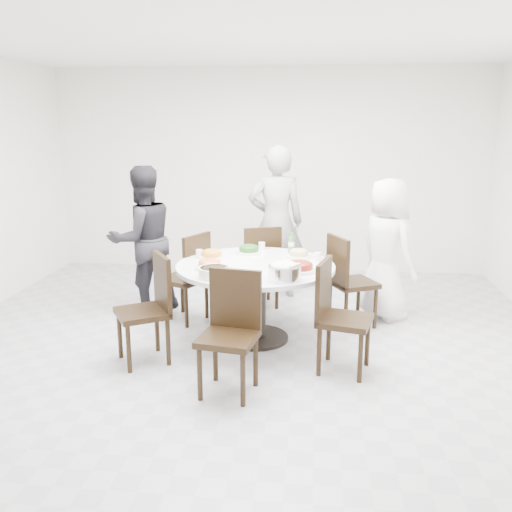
# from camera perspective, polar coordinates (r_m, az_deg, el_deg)

# --- Properties ---
(floor) EXTENTS (6.00, 6.00, 0.01)m
(floor) POSITION_cam_1_polar(r_m,az_deg,el_deg) (5.06, -1.58, -10.06)
(floor) COLOR #ABABAF
(floor) RESTS_ON ground
(ceiling) EXTENTS (6.00, 6.00, 0.01)m
(ceiling) POSITION_cam_1_polar(r_m,az_deg,el_deg) (4.69, -1.82, 23.04)
(ceiling) COLOR white
(ceiling) RESTS_ON ground
(wall_back) EXTENTS (6.00, 0.01, 2.80)m
(wall_back) POSITION_cam_1_polar(r_m,az_deg,el_deg) (7.64, 1.36, 8.91)
(wall_back) COLOR white
(wall_back) RESTS_ON ground
(wall_front) EXTENTS (6.00, 0.01, 2.80)m
(wall_front) POSITION_cam_1_polar(r_m,az_deg,el_deg) (1.82, -14.54, -7.30)
(wall_front) COLOR white
(wall_front) RESTS_ON ground
(dining_table) EXTENTS (1.50, 1.50, 0.75)m
(dining_table) POSITION_cam_1_polar(r_m,az_deg,el_deg) (5.22, -0.06, -4.88)
(dining_table) COLOR white
(dining_table) RESTS_ON floor
(chair_ne) EXTENTS (0.56, 0.56, 0.95)m
(chair_ne) POSITION_cam_1_polar(r_m,az_deg,el_deg) (5.64, 10.20, -2.60)
(chair_ne) COLOR black
(chair_ne) RESTS_ON floor
(chair_n) EXTENTS (0.54, 0.54, 0.95)m
(chair_n) POSITION_cam_1_polar(r_m,az_deg,el_deg) (6.15, 0.25, -1.01)
(chair_n) COLOR black
(chair_n) RESTS_ON floor
(chair_nw) EXTENTS (0.56, 0.56, 0.95)m
(chair_nw) POSITION_cam_1_polar(r_m,az_deg,el_deg) (5.75, -7.64, -2.19)
(chair_nw) COLOR black
(chair_nw) RESTS_ON floor
(chair_sw) EXTENTS (0.58, 0.58, 0.95)m
(chair_sw) POSITION_cam_1_polar(r_m,az_deg,el_deg) (4.80, -11.90, -5.61)
(chair_sw) COLOR black
(chair_sw) RESTS_ON floor
(chair_s) EXTENTS (0.49, 0.49, 0.95)m
(chair_s) POSITION_cam_1_polar(r_m,az_deg,el_deg) (4.17, -2.96, -8.36)
(chair_s) COLOR black
(chair_s) RESTS_ON floor
(chair_se) EXTENTS (0.51, 0.51, 0.95)m
(chair_se) POSITION_cam_1_polar(r_m,az_deg,el_deg) (4.59, 9.35, -6.42)
(chair_se) COLOR black
(chair_se) RESTS_ON floor
(diner_right) EXTENTS (0.80, 0.88, 1.50)m
(diner_right) POSITION_cam_1_polar(r_m,az_deg,el_deg) (5.89, 13.58, 0.69)
(diner_right) COLOR white
(diner_right) RESTS_ON floor
(diner_middle) EXTENTS (0.72, 0.54, 1.81)m
(diner_middle) POSITION_cam_1_polar(r_m,az_deg,el_deg) (6.44, 2.11, 3.57)
(diner_middle) COLOR black
(diner_middle) RESTS_ON floor
(diner_left) EXTENTS (0.99, 0.97, 1.61)m
(diner_left) POSITION_cam_1_polar(r_m,az_deg,el_deg) (6.09, -11.84, 1.73)
(diner_left) COLOR black
(diner_left) RESTS_ON floor
(dish_greens) EXTENTS (0.26, 0.26, 0.07)m
(dish_greens) POSITION_cam_1_polar(r_m,az_deg,el_deg) (5.54, -0.75, 0.61)
(dish_greens) COLOR white
(dish_greens) RESTS_ON dining_table
(dish_pale) EXTENTS (0.24, 0.24, 0.06)m
(dish_pale) POSITION_cam_1_polar(r_m,az_deg,el_deg) (5.38, 4.52, 0.15)
(dish_pale) COLOR white
(dish_pale) RESTS_ON dining_table
(dish_orange) EXTENTS (0.25, 0.25, 0.07)m
(dish_orange) POSITION_cam_1_polar(r_m,az_deg,el_deg) (5.35, -4.68, 0.10)
(dish_orange) COLOR white
(dish_orange) RESTS_ON dining_table
(dish_redbrown) EXTENTS (0.31, 0.31, 0.08)m
(dish_redbrown) POSITION_cam_1_polar(r_m,az_deg,el_deg) (4.88, 4.60, -1.18)
(dish_redbrown) COLOR white
(dish_redbrown) RESTS_ON dining_table
(dish_tofu) EXTENTS (0.27, 0.27, 0.07)m
(dish_tofu) POSITION_cam_1_polar(r_m,az_deg,el_deg) (4.96, -4.91, -0.99)
(dish_tofu) COLOR white
(dish_tofu) RESTS_ON dining_table
(rice_bowl) EXTENTS (0.28, 0.28, 0.12)m
(rice_bowl) POSITION_cam_1_polar(r_m,az_deg,el_deg) (4.60, 3.00, -1.80)
(rice_bowl) COLOR silver
(rice_bowl) RESTS_ON dining_table
(soup_bowl) EXTENTS (0.28, 0.28, 0.09)m
(soup_bowl) POSITION_cam_1_polar(r_m,az_deg,el_deg) (4.69, -4.38, -1.72)
(soup_bowl) COLOR white
(soup_bowl) RESTS_ON dining_table
(beverage_bottle) EXTENTS (0.06, 0.06, 0.21)m
(beverage_bottle) POSITION_cam_1_polar(r_m,az_deg,el_deg) (5.57, 3.74, 1.43)
(beverage_bottle) COLOR #307934
(beverage_bottle) RESTS_ON dining_table
(tea_cups) EXTENTS (0.07, 0.07, 0.08)m
(tea_cups) POSITION_cam_1_polar(r_m,az_deg,el_deg) (5.73, 0.86, 1.12)
(tea_cups) COLOR white
(tea_cups) RESTS_ON dining_table
(chopsticks) EXTENTS (0.24, 0.04, 0.01)m
(chopsticks) POSITION_cam_1_polar(r_m,az_deg,el_deg) (5.77, 0.61, 0.85)
(chopsticks) COLOR tan
(chopsticks) RESTS_ON dining_table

